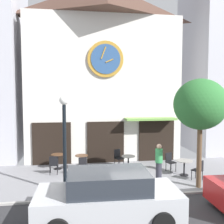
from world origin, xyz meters
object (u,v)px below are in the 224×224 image
object	(u,v)px
cafe_table_rightmost	(128,160)
parked_car_silver	(108,197)
cafe_table_center	(58,159)
cafe_table_near_door	(82,160)
street_tree	(200,105)
cafe_chair_near_tree	(54,164)
pedestrian_green	(159,162)
cafe_table_center_right	(184,164)
street_lamp	(65,144)
cafe_chair_by_entrance	(199,169)
cafe_chair_left_end	(170,160)
cafe_chair_right_end	(82,165)
cafe_chair_outer	(118,156)

from	to	relation	value
cafe_table_rightmost	parked_car_silver	bearing A→B (deg)	-108.62
cafe_table_center	cafe_table_near_door	world-z (taller)	cafe_table_near_door
street_tree	cafe_chair_near_tree	bearing A→B (deg)	157.23
cafe_table_center	pedestrian_green	distance (m)	5.18
cafe_table_rightmost	cafe_table_center_right	size ratio (longest dim) A/B	0.93
street_lamp	cafe_chair_by_entrance	xyz separation A→B (m)	(5.82, 0.53, -1.40)
street_lamp	cafe_table_center_right	size ratio (longest dim) A/B	4.92
pedestrian_green	cafe_table_center	bearing A→B (deg)	150.94
pedestrian_green	parked_car_silver	bearing A→B (deg)	-130.12
cafe_table_center_right	pedestrian_green	bearing A→B (deg)	-156.62
cafe_table_rightmost	pedestrian_green	size ratio (longest dim) A/B	0.43
cafe_chair_left_end	cafe_table_center	bearing A→B (deg)	168.58
cafe_table_near_door	cafe_table_rightmost	xyz separation A→B (m)	(2.34, -0.26, -0.02)
street_lamp	parked_car_silver	world-z (taller)	street_lamp
cafe_chair_right_end	pedestrian_green	distance (m)	3.57
street_tree	parked_car_silver	bearing A→B (deg)	-150.97
street_lamp	cafe_table_center_right	xyz separation A→B (m)	(5.49, 1.32, -1.40)
pedestrian_green	parked_car_silver	distance (m)	4.13
cafe_table_center_right	cafe_chair_by_entrance	xyz separation A→B (m)	(0.33, -0.79, -0.00)
parked_car_silver	cafe_chair_by_entrance	bearing A→B (deg)	33.96
cafe_chair_left_end	street_lamp	bearing A→B (deg)	-157.77
cafe_chair_outer	cafe_chair_right_end	xyz separation A→B (m)	(-1.94, -1.28, 0.00)
pedestrian_green	cafe_chair_right_end	bearing A→B (deg)	158.98
cafe_table_center	cafe_chair_by_entrance	distance (m)	6.85
street_lamp	cafe_chair_by_entrance	bearing A→B (deg)	5.16
cafe_chair_outer	cafe_chair_right_end	bearing A→B (deg)	-146.61
cafe_table_center	cafe_chair_outer	size ratio (longest dim) A/B	0.85
cafe_table_near_door	pedestrian_green	bearing A→B (deg)	-32.44
street_lamp	cafe_table_near_door	world-z (taller)	street_lamp
street_lamp	street_tree	distance (m)	5.64
cafe_table_center	pedestrian_green	size ratio (longest dim) A/B	0.46
street_tree	cafe_table_near_door	size ratio (longest dim) A/B	5.78
cafe_table_center_right	cafe_chair_by_entrance	distance (m)	0.86
street_lamp	cafe_table_near_door	xyz separation A→B (m)	(0.71, 2.79, -1.41)
cafe_chair_near_tree	cafe_chair_right_end	size ratio (longest dim) A/B	1.00
street_lamp	cafe_table_center	distance (m)	3.53
cafe_chair_outer	pedestrian_green	xyz separation A→B (m)	(1.37, -2.55, 0.33)
cafe_table_center	parked_car_silver	world-z (taller)	parked_car_silver
cafe_chair_by_entrance	pedestrian_green	size ratio (longest dim) A/B	0.54
cafe_table_near_door	cafe_table_rightmost	bearing A→B (deg)	-6.37
cafe_chair_outer	cafe_chair_near_tree	xyz separation A→B (m)	(-3.28, -0.91, 0.00)
cafe_chair_left_end	pedestrian_green	bearing A→B (deg)	-126.92
cafe_chair_outer	parked_car_silver	world-z (taller)	parked_car_silver
cafe_table_center	cafe_chair_outer	bearing A→B (deg)	0.75
cafe_table_center_right	cafe_chair_left_end	bearing A→B (deg)	119.01
street_tree	cafe_chair_right_end	size ratio (longest dim) A/B	4.96
street_tree	cafe_chair_right_end	world-z (taller)	street_tree
cafe_chair_near_tree	cafe_table_rightmost	bearing A→B (deg)	3.15
parked_car_silver	cafe_table_center	bearing A→B (deg)	108.19
cafe_chair_left_end	cafe_chair_near_tree	bearing A→B (deg)	177.43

